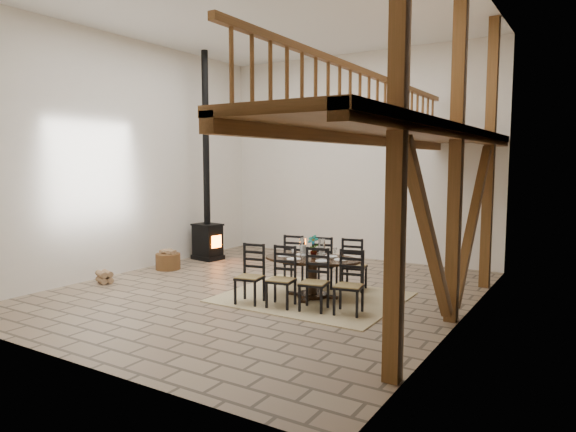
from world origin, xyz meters
The scene contains 7 objects.
ground centered at (0.00, 0.00, 0.00)m, with size 8.00×8.00×0.00m, color #8B765C.
room_shell centered at (1.19, 0.00, 3.01)m, with size 7.02×8.02×5.01m.
rug centered at (0.96, 0.07, 0.01)m, with size 3.00×2.50×0.02m, color tan.
dining_table centered at (0.97, -0.01, 0.37)m, with size 2.16×2.21×1.11m.
wood_stove centered at (-2.96, 1.86, 1.12)m, with size 0.75×0.61×5.00m.
log_basket centered at (-2.94, 0.49, 0.19)m, with size 0.54×0.54×0.45m.
log_stack centered at (-3.05, -1.13, 0.12)m, with size 0.42×0.35×0.24m.
Camera 1 is at (5.23, -7.67, 2.37)m, focal length 32.00 mm.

